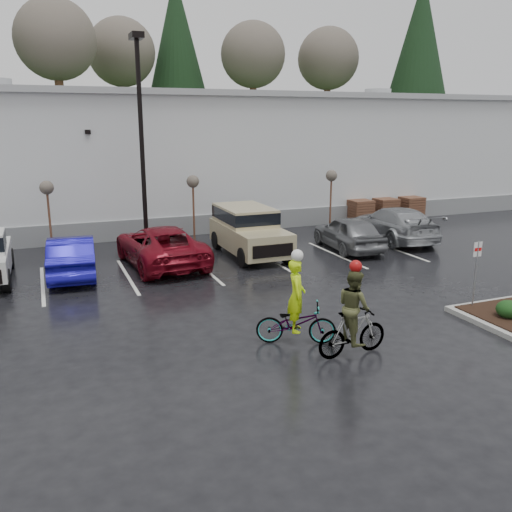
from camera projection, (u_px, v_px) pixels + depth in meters
name	position (u px, v px, depth m)	size (l,w,h in m)	color
ground	(371.00, 330.00, 15.21)	(120.00, 120.00, 0.00)	black
warehouse	(178.00, 154.00, 34.11)	(60.50, 15.50, 7.20)	silver
wooded_ridge	(123.00, 148.00, 54.98)	(80.00, 25.00, 6.00)	#253F1A
lamppost	(141.00, 121.00, 23.18)	(0.50, 1.00, 9.22)	black
sapling_west	(47.00, 192.00, 23.36)	(0.60, 0.60, 3.20)	#4D2F1F
sapling_mid	(193.00, 185.00, 25.70)	(0.60, 0.60, 3.20)	#4D2F1F
sapling_east	(331.00, 179.00, 28.41)	(0.60, 0.60, 3.20)	#4D2F1F
pallet_stack_a	(360.00, 212.00, 30.71)	(1.20, 1.20, 1.35)	#4D2F1F
pallet_stack_b	(385.00, 210.00, 31.33)	(1.20, 1.20, 1.35)	#4D2F1F
pallet_stack_c	(411.00, 208.00, 31.98)	(1.20, 1.20, 1.35)	#4D2F1F
shrub_a	(509.00, 309.00, 15.65)	(0.70, 0.70, 0.52)	black
fire_lane_sign	(476.00, 267.00, 16.42)	(0.30, 0.05, 2.20)	gray
car_blue	(72.00, 256.00, 20.32)	(1.63, 4.67, 1.54)	#100B7F
car_red	(161.00, 246.00, 21.85)	(2.67, 5.79, 1.61)	maroon
suv_tan	(250.00, 232.00, 23.41)	(2.20, 5.10, 2.06)	tan
car_grey	(348.00, 233.00, 24.49)	(1.84, 4.56, 1.56)	slate
car_far_silver	(394.00, 224.00, 26.35)	(2.29, 5.64, 1.64)	#A3A6AA
cyclist_hivis	(296.00, 315.00, 14.14)	(2.21, 1.53, 2.54)	#3F3F44
cyclist_olive	(353.00, 322.00, 13.39)	(1.92, 0.93, 2.46)	#3F3F44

